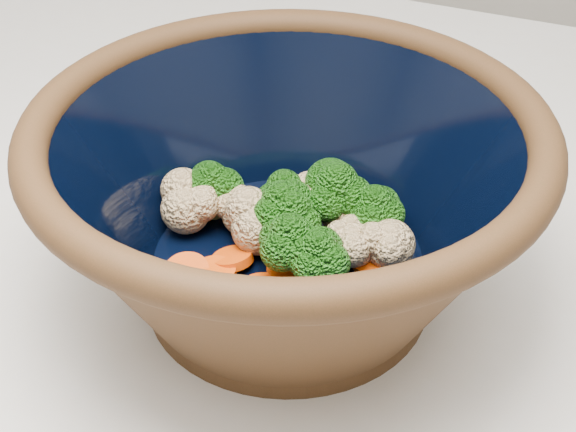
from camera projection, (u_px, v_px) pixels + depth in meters
mixing_bowl at (288, 199)px, 0.48m from camera, size 0.35×0.35×0.13m
vegetable_pile at (295, 216)px, 0.50m from camera, size 0.16×0.12×0.05m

